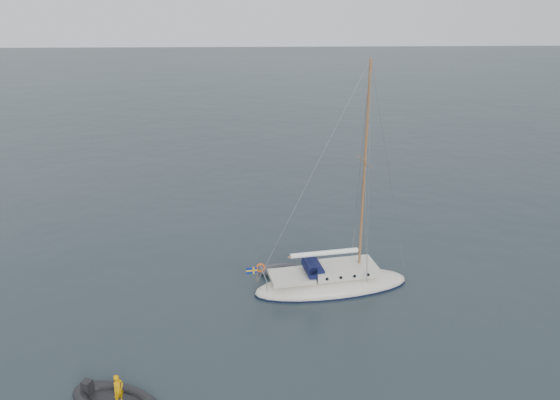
{
  "coord_description": "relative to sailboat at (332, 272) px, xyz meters",
  "views": [
    {
      "loc": [
        -3.89,
        -26.87,
        15.62
      ],
      "look_at": [
        -2.76,
        0.0,
        5.42
      ],
      "focal_mm": 35.0,
      "sensor_mm": 36.0,
      "label": 1
    }
  ],
  "objects": [
    {
      "name": "dinghy",
      "position": [
        -2.56,
        1.8,
        -0.81
      ],
      "size": [
        3.05,
        1.38,
        0.44
      ],
      "rotation": [
        0.0,
        0.0,
        -0.06
      ],
      "color": "#4F4E54",
      "rests_on": "ground"
    },
    {
      "name": "sailboat",
      "position": [
        0.0,
        0.0,
        0.0
      ],
      "size": [
        9.3,
        2.79,
        13.24
      ],
      "rotation": [
        0.0,
        0.0,
        0.17
      ],
      "color": "silver",
      "rests_on": "ground"
    },
    {
      "name": "ground",
      "position": [
        -0.18,
        -0.09,
        -1.0
      ],
      "size": [
        300.0,
        300.0,
        0.0
      ],
      "primitive_type": "plane",
      "color": "black",
      "rests_on": "ground"
    }
  ]
}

